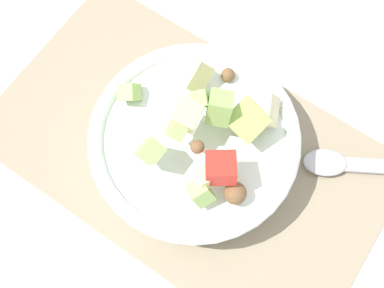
% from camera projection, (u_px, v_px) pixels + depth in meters
% --- Properties ---
extents(ground_plane, '(2.40, 2.40, 0.00)m').
position_uv_depth(ground_plane, '(188.00, 151.00, 0.63)').
color(ground_plane, silver).
extents(placemat, '(0.51, 0.30, 0.01)m').
position_uv_depth(placemat, '(188.00, 150.00, 0.63)').
color(placemat, gray).
rests_on(placemat, ground_plane).
extents(salad_bowl, '(0.25, 0.25, 0.13)m').
position_uv_depth(salad_bowl, '(193.00, 146.00, 0.58)').
color(salad_bowl, white).
rests_on(salad_bowl, placemat).
extents(serving_spoon, '(0.21, 0.14, 0.01)m').
position_uv_depth(serving_spoon, '(364.00, 165.00, 0.61)').
color(serving_spoon, '#B7B7BC').
rests_on(serving_spoon, placemat).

